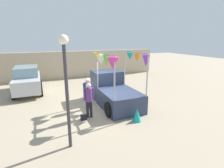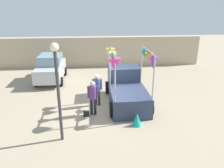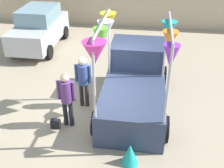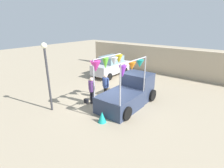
{
  "view_description": "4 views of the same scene",
  "coord_description": "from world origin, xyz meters",
  "views": [
    {
      "loc": [
        -2.83,
        -8.67,
        3.81
      ],
      "look_at": [
        0.68,
        -0.26,
        1.42
      ],
      "focal_mm": 28.0,
      "sensor_mm": 36.0,
      "label": 1
    },
    {
      "loc": [
        -0.78,
        -10.75,
        5.11
      ],
      "look_at": [
        0.2,
        -0.46,
        1.44
      ],
      "focal_mm": 35.0,
      "sensor_mm": 36.0,
      "label": 2
    },
    {
      "loc": [
        1.45,
        -7.32,
        5.4
      ],
      "look_at": [
        0.51,
        -0.65,
        1.41
      ],
      "focal_mm": 45.0,
      "sensor_mm": 36.0,
      "label": 3
    },
    {
      "loc": [
        6.45,
        -8.07,
        4.95
      ],
      "look_at": [
        0.25,
        -0.12,
        1.35
      ],
      "focal_mm": 28.0,
      "sensor_mm": 36.0,
      "label": 4
    }
  ],
  "objects": [
    {
      "name": "handbag",
      "position": [
        -1.13,
        -1.06,
        0.14
      ],
      "size": [
        0.28,
        0.16,
        0.28
      ],
      "primitive_type": "cube",
      "color": "black",
      "rests_on": "ground"
    },
    {
      "name": "street_lamp",
      "position": [
        -2.07,
        -2.95,
        2.57
      ],
      "size": [
        0.32,
        0.32,
        3.93
      ],
      "color": "#333338",
      "rests_on": "ground"
    },
    {
      "name": "parked_car",
      "position": [
        -3.74,
        4.82,
        0.94
      ],
      "size": [
        1.88,
        4.0,
        1.88
      ],
      "color": "#B7B7BC",
      "rests_on": "ground"
    },
    {
      "name": "folded_kite_bundle_teal",
      "position": [
        1.17,
        -2.14,
        0.3
      ],
      "size": [
        0.55,
        0.55,
        0.6
      ],
      "primitive_type": "cone",
      "rotation": [
        0.0,
        0.0,
        2.85
      ],
      "color": "teal",
      "rests_on": "ground"
    },
    {
      "name": "person_vendor",
      "position": [
        -0.54,
        0.21,
        1.07
      ],
      "size": [
        0.53,
        0.34,
        1.76
      ],
      "color": "#2D2823",
      "rests_on": "ground"
    },
    {
      "name": "ground_plane",
      "position": [
        0.0,
        0.0,
        0.0
      ],
      "size": [
        60.0,
        60.0,
        0.0
      ],
      "primitive_type": "plane",
      "color": "gray"
    },
    {
      "name": "vendor_truck",
      "position": [
        1.07,
        0.56,
        0.89
      ],
      "size": [
        2.43,
        4.19,
        3.12
      ],
      "color": "#2D3851",
      "rests_on": "ground"
    },
    {
      "name": "brick_boundary_wall",
      "position": [
        0.0,
        8.53,
        1.3
      ],
      "size": [
        18.0,
        0.36,
        2.6
      ],
      "primitive_type": "cube",
      "color": "tan",
      "rests_on": "ground"
    },
    {
      "name": "person_customer",
      "position": [
        -0.78,
        -0.86,
        1.07
      ],
      "size": [
        0.53,
        0.34,
        1.77
      ],
      "color": "black",
      "rests_on": "ground"
    }
  ]
}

